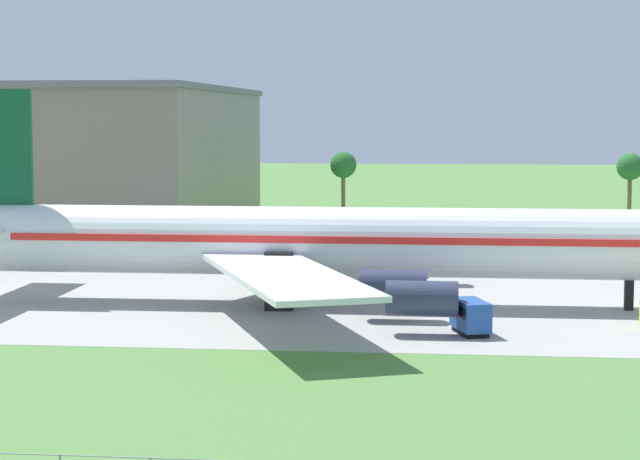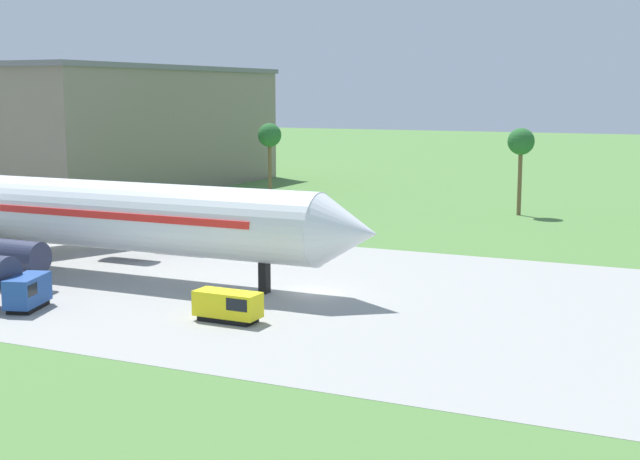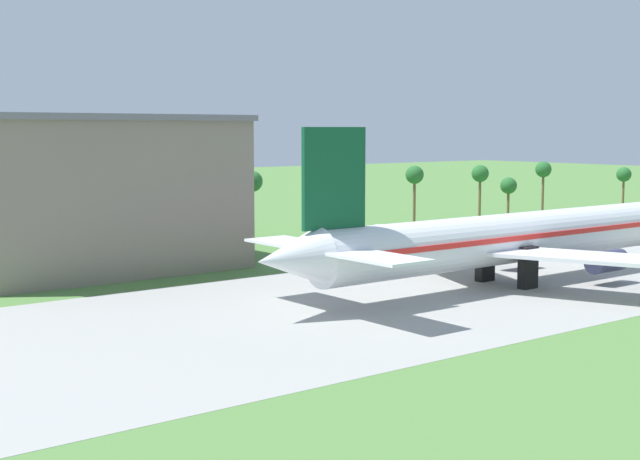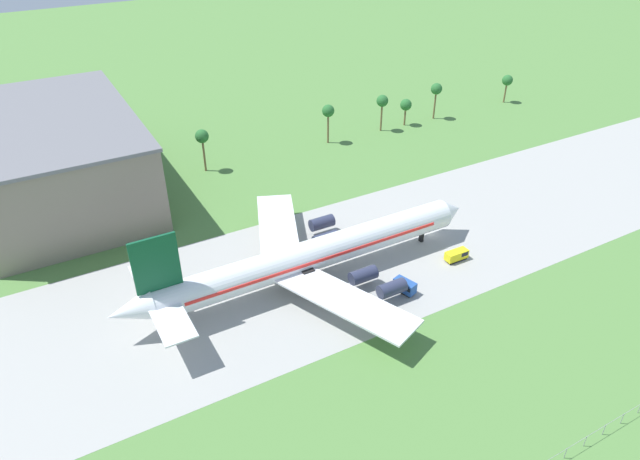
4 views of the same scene
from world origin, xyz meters
TOP-DOWN VIEW (x-y plane):
  - ground_plane at (0.00, 0.00)m, footprint 600.00×600.00m
  - taxiway_strip at (0.00, 0.00)m, footprint 320.00×44.00m
  - jet_airliner at (-31.70, -1.64)m, footprint 76.14×56.20m
  - baggage_tug at (-17.42, -14.38)m, footprint 3.19×4.75m
  - fuel_truck at (-1.50, -10.88)m, footprint 4.97×2.10m
  - terminal_building at (-68.11, 58.50)m, footprint 36.72×61.20m

SIDE VIEW (x-z plane):
  - ground_plane at x=0.00m, z-range 0.00..0.00m
  - taxiway_strip at x=0.00m, z-range 0.00..0.02m
  - fuel_truck at x=-1.50m, z-range 0.10..2.33m
  - baggage_tug at x=-17.42m, z-range 0.10..2.73m
  - jet_airliner at x=-31.70m, z-range -3.93..15.14m
  - terminal_building at x=-68.11m, z-range 0.02..20.76m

